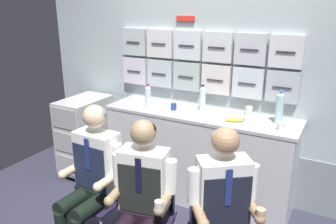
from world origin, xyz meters
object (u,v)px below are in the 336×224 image
object	(u,v)px
folding_chair_center	(149,206)
water_bottle_clear	(148,96)
paper_cup_tan	(281,126)
folding_chair_right	(218,218)
service_trolley	(85,134)
crew_member_center	(140,198)
crew_member_left	(91,175)
snack_banana	(235,120)
crew_member_right	(226,211)
folding_chair_left	(106,185)

from	to	relation	value
folding_chair_center	water_bottle_clear	xyz separation A→B (m)	(-0.59, 0.97, 0.56)
folding_chair_center	paper_cup_tan	xyz separation A→B (m)	(0.76, 0.94, 0.48)
folding_chair_right	paper_cup_tan	bearing A→B (deg)	74.37
service_trolley	crew_member_center	world-z (taller)	crew_member_center
crew_member_left	snack_banana	distance (m)	1.36
crew_member_center	crew_member_right	xyz separation A→B (m)	(0.59, 0.13, 0.01)
paper_cup_tan	crew_member_center	bearing A→B (deg)	-123.58
snack_banana	folding_chair_left	bearing A→B (deg)	-133.82
folding_chair_left	crew_member_right	world-z (taller)	crew_member_right
folding_chair_left	crew_member_right	xyz separation A→B (m)	(1.11, -0.12, 0.17)
service_trolley	crew_member_center	bearing A→B (deg)	-36.24
service_trolley	paper_cup_tan	distance (m)	2.27
folding_chair_left	crew_member_left	size ratio (longest dim) A/B	0.67
crew_member_right	snack_banana	bearing A→B (deg)	105.58
folding_chair_right	crew_member_right	bearing A→B (deg)	-52.78
folding_chair_left	crew_member_center	distance (m)	0.60
folding_chair_right	snack_banana	bearing A→B (deg)	101.71
crew_member_center	water_bottle_clear	bearing A→B (deg)	118.89
crew_member_center	service_trolley	bearing A→B (deg)	143.76
water_bottle_clear	paper_cup_tan	distance (m)	1.36
water_bottle_clear	paper_cup_tan	size ratio (longest dim) A/B	3.88
crew_member_center	snack_banana	bearing A→B (deg)	74.18
folding_chair_center	snack_banana	size ratio (longest dim) A/B	4.80
crew_member_center	crew_member_right	bearing A→B (deg)	12.43
folding_chair_right	crew_member_right	world-z (taller)	crew_member_right
water_bottle_clear	crew_member_center	bearing A→B (deg)	-61.11
crew_member_right	folding_chair_left	bearing A→B (deg)	173.96
service_trolley	folding_chair_left	distance (m)	1.29
folding_chair_left	crew_member_left	xyz separation A→B (m)	(-0.01, -0.16, 0.17)
service_trolley	paper_cup_tan	size ratio (longest dim) A/B	14.38
crew_member_left	paper_cup_tan	size ratio (longest dim) A/B	19.21
folding_chair_right	crew_member_right	xyz separation A→B (m)	(0.10, -0.13, 0.17)
crew_member_left	folding_chair_center	bearing A→B (deg)	8.02
service_trolley	crew_member_left	xyz separation A→B (m)	(0.96, -1.00, 0.18)
water_bottle_clear	snack_banana	xyz separation A→B (m)	(0.94, -0.01, -0.10)
service_trolley	snack_banana	bearing A→B (deg)	0.82
service_trolley	water_bottle_clear	distance (m)	1.04
folding_chair_center	crew_member_left	bearing A→B (deg)	-171.98
service_trolley	folding_chair_left	world-z (taller)	service_trolley
folding_chair_center	water_bottle_clear	size ratio (longest dim) A/B	3.30
folding_chair_left	snack_banana	size ratio (longest dim) A/B	4.80
folding_chair_center	snack_banana	xyz separation A→B (m)	(0.35, 0.96, 0.46)
crew_member_right	paper_cup_tan	distance (m)	1.03
snack_banana	water_bottle_clear	bearing A→B (deg)	179.09
folding_chair_right	crew_member_center	bearing A→B (deg)	-152.44
service_trolley	crew_member_right	world-z (taller)	crew_member_right
crew_member_left	crew_member_center	bearing A→B (deg)	-9.56
service_trolley	folding_chair_center	size ratio (longest dim) A/B	1.12
folding_chair_right	paper_cup_tan	xyz separation A→B (m)	(0.24, 0.84, 0.48)
service_trolley	crew_member_right	bearing A→B (deg)	-24.79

